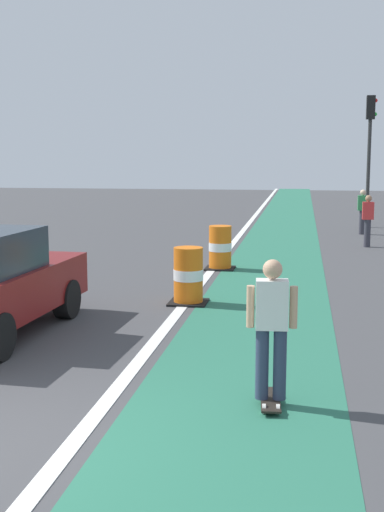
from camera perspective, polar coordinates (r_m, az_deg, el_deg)
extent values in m
cube|color=#286B51|center=(18.06, 6.97, -0.59)|extent=(2.50, 80.00, 0.01)
cube|color=silver|center=(18.18, 2.24, -0.47)|extent=(0.20, 80.00, 0.01)
cube|color=black|center=(7.97, 6.60, -11.90)|extent=(0.28, 0.81, 0.02)
cylinder|color=silver|center=(7.73, 7.24, -12.65)|extent=(0.05, 0.11, 0.11)
cylinder|color=silver|center=(7.73, 6.07, -12.65)|extent=(0.05, 0.11, 0.11)
cylinder|color=silver|center=(8.22, 7.09, -11.35)|extent=(0.05, 0.11, 0.11)
cylinder|color=silver|center=(8.21, 5.99, -11.34)|extent=(0.05, 0.11, 0.11)
cylinder|color=#2D3851|center=(7.83, 7.39, -9.00)|extent=(0.15, 0.15, 0.82)
cylinder|color=#2D3851|center=(7.83, 5.91, -8.99)|extent=(0.15, 0.15, 0.82)
cube|color=white|center=(7.65, 6.74, -4.07)|extent=(0.38, 0.25, 0.56)
cylinder|color=tan|center=(7.67, 8.53, -4.29)|extent=(0.09, 0.09, 0.48)
cylinder|color=tan|center=(7.65, 4.93, -4.25)|extent=(0.09, 0.09, 0.48)
sphere|color=tan|center=(7.57, 6.79, -1.11)|extent=(0.22, 0.22, 0.22)
cylinder|color=black|center=(12.08, -10.50, -3.57)|extent=(0.31, 0.69, 0.68)
cylinder|color=orange|center=(13.05, -0.31, -2.93)|extent=(0.56, 0.56, 0.42)
cylinder|color=white|center=(12.99, -0.31, -1.57)|extent=(0.57, 0.57, 0.21)
cylinder|color=orange|center=(12.94, -0.31, -0.19)|extent=(0.56, 0.56, 0.42)
cube|color=black|center=(13.10, -0.31, -3.92)|extent=(0.73, 0.73, 0.04)
cylinder|color=orange|center=(16.97, 2.38, -0.27)|extent=(0.56, 0.56, 0.42)
cylinder|color=white|center=(16.93, 2.38, 0.78)|extent=(0.57, 0.57, 0.21)
cylinder|color=orange|center=(16.89, 2.39, 1.84)|extent=(0.56, 0.56, 0.42)
cube|color=black|center=(17.01, 2.37, -1.04)|extent=(0.73, 0.73, 0.04)
cylinder|color=#2D2D2D|center=(27.58, 14.59, 6.70)|extent=(0.14, 0.14, 4.20)
cube|color=black|center=(27.63, 14.80, 11.99)|extent=(0.32, 0.32, 0.90)
sphere|color=red|center=(27.67, 15.18, 12.51)|extent=(0.16, 0.16, 0.16)
sphere|color=green|center=(27.63, 15.13, 11.44)|extent=(0.16, 0.16, 0.16)
cylinder|color=#33333D|center=(21.71, 14.52, 1.86)|extent=(0.20, 0.20, 0.86)
cube|color=red|center=(21.64, 14.59, 3.70)|extent=(0.34, 0.20, 0.54)
sphere|color=#9E7051|center=(21.61, 14.63, 4.71)|extent=(0.20, 0.20, 0.20)
cylinder|color=#33333D|center=(25.15, 14.10, 2.75)|extent=(0.20, 0.20, 0.86)
cube|color=#338C4C|center=(25.09, 14.15, 4.34)|extent=(0.34, 0.20, 0.54)
sphere|color=beige|center=(25.07, 14.19, 5.21)|extent=(0.20, 0.20, 0.20)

